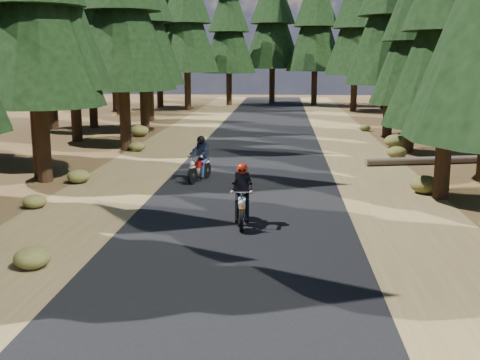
% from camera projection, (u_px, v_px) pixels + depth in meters
% --- Properties ---
extents(ground, '(120.00, 120.00, 0.00)m').
position_uv_depth(ground, '(236.00, 236.00, 14.77)').
color(ground, '#433018').
rests_on(ground, ground).
extents(road, '(6.00, 100.00, 0.01)m').
position_uv_depth(road, '(248.00, 192.00, 19.66)').
color(road, black).
rests_on(road, ground).
extents(shoulder_l, '(3.20, 100.00, 0.01)m').
position_uv_depth(shoulder_l, '(110.00, 190.00, 19.98)').
color(shoulder_l, brown).
rests_on(shoulder_l, ground).
extents(shoulder_r, '(3.20, 100.00, 0.01)m').
position_uv_depth(shoulder_r, '(390.00, 194.00, 19.33)').
color(shoulder_r, brown).
rests_on(shoulder_r, ground).
extents(log_near, '(5.04, 1.52, 0.32)m').
position_uv_depth(log_near, '(425.00, 161.00, 24.76)').
color(log_near, '#4C4233').
rests_on(log_near, ground).
extents(understory_shrubs, '(14.67, 32.64, 0.66)m').
position_uv_depth(understory_shrubs, '(295.00, 167.00, 22.76)').
color(understory_shrubs, '#474C1E').
rests_on(understory_shrubs, ground).
extents(rider_lead, '(0.62, 1.83, 1.61)m').
position_uv_depth(rider_lead, '(242.00, 205.00, 15.59)').
color(rider_lead, white).
rests_on(rider_lead, road).
extents(rider_follow, '(1.05, 1.87, 1.60)m').
position_uv_depth(rider_follow, '(200.00, 166.00, 21.27)').
color(rider_follow, maroon).
rests_on(rider_follow, road).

